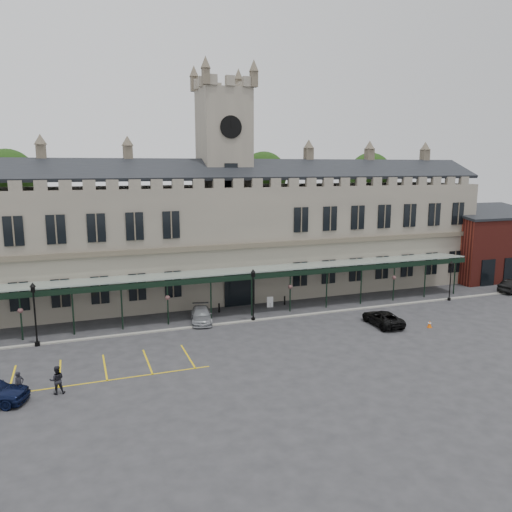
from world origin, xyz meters
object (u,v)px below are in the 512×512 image
object	(u,v)px
car_taxi	(201,315)
car_van	(383,318)
lamp_post_right	(451,277)
person_b	(57,380)
traffic_cone	(430,324)
clock_tower	(224,176)
lamp_post_left	(34,309)
station_building	(225,237)
sign_board	(270,302)
lamp_post_mid	(253,290)
person_a	(19,385)

from	to	relation	value
car_taxi	car_van	xyz separation A→B (m)	(15.09, -6.47, -0.01)
lamp_post_right	person_b	xyz separation A→B (m)	(-38.65, -9.50, -1.64)
car_taxi	traffic_cone	bearing A→B (deg)	-13.13
clock_tower	lamp_post_left	world-z (taller)	clock_tower
lamp_post_right	traffic_cone	world-z (taller)	lamp_post_right
lamp_post_left	car_van	bearing A→B (deg)	-9.61
station_building	car_van	distance (m)	19.37
lamp_post_left	lamp_post_right	bearing A→B (deg)	-0.25
lamp_post_right	sign_board	world-z (taller)	lamp_post_right
lamp_post_mid	car_taxi	xyz separation A→B (m)	(-4.54, 1.40, -2.26)
car_taxi	station_building	bearing A→B (deg)	72.43
lamp_post_left	car_taxi	bearing A→B (deg)	6.53
station_building	sign_board	size ratio (longest dim) A/B	54.52
lamp_post_mid	traffic_cone	xyz separation A→B (m)	(14.06, -7.11, -2.61)
lamp_post_left	car_taxi	xyz separation A→B (m)	(13.79, 1.58, -2.42)
car_taxi	person_a	distance (m)	18.01
traffic_cone	car_taxi	xyz separation A→B (m)	(-18.61, 8.51, 0.34)
clock_tower	person_a	size ratio (longest dim) A/B	14.65
lamp_post_right	car_van	world-z (taller)	lamp_post_right
traffic_cone	car_taxi	world-z (taller)	car_taxi
traffic_cone	person_b	size ratio (longest dim) A/B	0.34
lamp_post_left	lamp_post_mid	world-z (taller)	lamp_post_left
lamp_post_mid	sign_board	xyz separation A→B (m)	(3.16, 3.74, -2.38)
lamp_post_right	car_van	xyz separation A→B (m)	(-11.52, -4.71, -1.90)
station_building	lamp_post_left	bearing A→B (deg)	-150.59
lamp_post_mid	car_van	world-z (taller)	lamp_post_mid
clock_tower	lamp_post_right	world-z (taller)	clock_tower
traffic_cone	car_van	bearing A→B (deg)	149.86
lamp_post_mid	person_b	size ratio (longest dim) A/B	2.69
car_van	person_a	world-z (taller)	person_a
car_taxi	lamp_post_mid	bearing A→B (deg)	-5.65
clock_tower	person_b	world-z (taller)	clock_tower
traffic_cone	person_b	world-z (taller)	person_b
car_van	traffic_cone	bearing A→B (deg)	152.09
traffic_cone	lamp_post_left	bearing A→B (deg)	167.92
person_a	person_b	world-z (taller)	person_b
lamp_post_left	person_b	bearing A→B (deg)	-79.75
clock_tower	car_van	size ratio (longest dim) A/B	5.35
lamp_post_left	lamp_post_right	world-z (taller)	lamp_post_left
car_van	person_b	xyz separation A→B (m)	(-27.12, -4.79, 0.27)
station_building	car_taxi	distance (m)	11.83
traffic_cone	lamp_post_mid	bearing A→B (deg)	153.17
lamp_post_right	car_taxi	world-z (taller)	lamp_post_right
car_van	person_b	bearing A→B (deg)	12.25
lamp_post_left	lamp_post_right	size ratio (longest dim) A/B	1.20
station_building	traffic_cone	size ratio (longest dim) A/B	95.62
lamp_post_mid	sign_board	distance (m)	5.44
lamp_post_mid	car_taxi	size ratio (longest dim) A/B	1.09
lamp_post_right	clock_tower	bearing A→B (deg)	153.33
lamp_post_right	person_a	world-z (taller)	lamp_post_right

